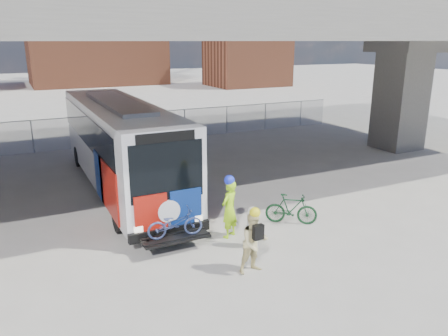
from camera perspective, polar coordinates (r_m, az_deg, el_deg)
ground at (r=16.20m, az=-2.92°, el=-5.49°), size 160.00×160.00×0.00m
bus at (r=18.55m, az=-13.49°, el=3.72°), size 2.67×12.92×3.69m
overpass at (r=18.80m, az=-8.29°, el=17.78°), size 40.00×16.00×7.95m
chainlink_fence at (r=26.90m, az=-13.18°, el=6.06°), size 30.00×0.06×30.00m
brick_buildings at (r=62.49m, az=-20.26°, el=14.80°), size 54.00×22.00×12.00m
bollard at (r=13.17m, az=3.77°, el=-7.53°), size 0.34×0.34×1.30m
cyclist_hivis at (r=13.72m, az=0.70°, el=-5.18°), size 0.81×0.73×2.05m
cyclist_tan at (r=11.77m, az=3.98°, el=-9.60°), size 0.84×0.67×1.86m
bike_parked at (r=15.02m, az=8.77°, el=-5.30°), size 1.70×1.44×1.05m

